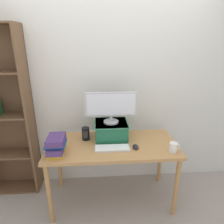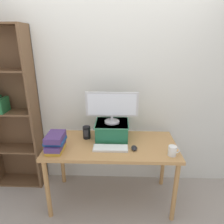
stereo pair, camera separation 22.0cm
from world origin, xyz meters
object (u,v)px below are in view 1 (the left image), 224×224
(coffee_mug, at_px, (173,147))
(desk, at_px, (112,150))
(computer_mouse, at_px, (136,147))
(riser_box, at_px, (111,130))
(desk_speaker, at_px, (86,134))
(computer_monitor, at_px, (111,106))
(keyboard, at_px, (112,148))
(book_stack, at_px, (56,145))
(bookshelf_unit, at_px, (1,115))

(coffee_mug, bearing_deg, desk, 160.89)
(computer_mouse, bearing_deg, riser_box, 132.34)
(desk_speaker, bearing_deg, riser_box, 3.98)
(computer_mouse, bearing_deg, computer_monitor, 132.50)
(coffee_mug, bearing_deg, keyboard, 170.97)
(keyboard, bearing_deg, desk, 86.84)
(book_stack, xyz_separation_m, coffee_mug, (1.22, -0.06, -0.04))
(desk, relative_size, desk_speaker, 9.78)
(bookshelf_unit, bearing_deg, computer_monitor, -7.08)
(desk, height_order, keyboard, keyboard)
(riser_box, relative_size, computer_monitor, 0.66)
(coffee_mug, height_order, desk_speaker, desk_speaker)
(bookshelf_unit, bearing_deg, book_stack, -33.31)
(keyboard, height_order, computer_mouse, computer_mouse)
(computer_monitor, relative_size, keyboard, 1.59)
(computer_monitor, bearing_deg, desk, -91.50)
(keyboard, relative_size, desk_speaker, 2.51)
(book_stack, relative_size, coffee_mug, 2.26)
(bookshelf_unit, height_order, computer_mouse, bookshelf_unit)
(keyboard, xyz_separation_m, computer_mouse, (0.25, 0.00, 0.01))
(computer_monitor, xyz_separation_m, desk_speaker, (-0.30, -0.02, -0.33))
(riser_box, relative_size, computer_mouse, 3.76)
(desk, bearing_deg, keyboard, -93.16)
(bookshelf_unit, distance_m, desk_speaker, 1.04)
(riser_box, bearing_deg, desk, -91.49)
(desk_speaker, bearing_deg, keyboard, -40.17)
(desk_speaker, bearing_deg, bookshelf_unit, 169.69)
(computer_monitor, bearing_deg, coffee_mug, -30.59)
(bookshelf_unit, height_order, computer_monitor, bookshelf_unit)
(computer_monitor, distance_m, coffee_mug, 0.81)
(desk, distance_m, desk_speaker, 0.36)
(keyboard, bearing_deg, bookshelf_unit, 161.61)
(keyboard, distance_m, desk_speaker, 0.39)
(book_stack, distance_m, coffee_mug, 1.22)
(keyboard, relative_size, book_stack, 1.40)
(riser_box, bearing_deg, desk_speaker, -176.02)
(computer_mouse, relative_size, book_stack, 0.39)
(desk, distance_m, computer_monitor, 0.51)
(computer_mouse, xyz_separation_m, book_stack, (-0.84, -0.04, 0.08))
(keyboard, relative_size, coffee_mug, 3.18)
(desk, relative_size, riser_box, 3.74)
(book_stack, height_order, desk_speaker, book_stack)
(book_stack, distance_m, desk_speaker, 0.41)
(computer_monitor, height_order, book_stack, computer_monitor)
(computer_mouse, height_order, coffee_mug, coffee_mug)
(bookshelf_unit, height_order, desk_speaker, bookshelf_unit)
(computer_mouse, bearing_deg, book_stack, -177.20)
(computer_mouse, distance_m, desk_speaker, 0.60)
(desk, relative_size, bookshelf_unit, 0.71)
(bookshelf_unit, height_order, keyboard, bookshelf_unit)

